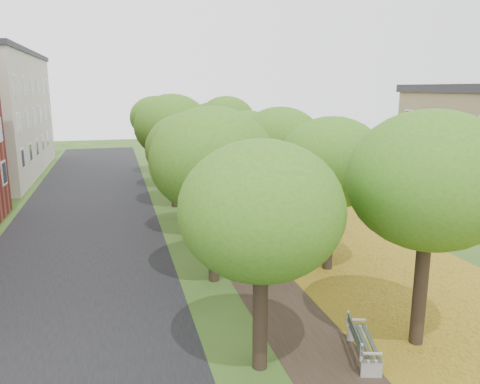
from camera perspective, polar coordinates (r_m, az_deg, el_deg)
ground at (r=14.11m, az=11.47°, el=-18.90°), size 120.00×120.00×0.00m
street_asphalt at (r=26.78m, az=-18.47°, el=-3.96°), size 8.00×70.00×0.01m
footpath at (r=27.29m, az=-2.56°, el=-3.00°), size 3.20×70.00×0.01m
leaf_verge at (r=28.74m, az=7.22°, el=-2.29°), size 7.50×70.00×0.01m
parking_lot at (r=33.63m, az=20.12°, el=-0.79°), size 9.00×16.00×0.01m
tree_row_west at (r=26.07m, az=-7.42°, el=6.36°), size 4.26×34.26×6.38m
tree_row_east at (r=27.11m, az=2.75°, el=6.69°), size 4.26×34.26×6.38m
bench at (r=13.90m, az=14.62°, el=-17.30°), size 1.10×2.03×0.92m
car_silver at (r=27.47m, az=22.82°, el=-2.25°), size 4.82×3.14×1.52m
car_red at (r=27.97m, az=22.03°, el=-1.95°), size 4.76×2.20×1.51m
car_grey at (r=33.17m, az=15.44°, el=0.52°), size 4.64×2.04×1.33m
car_white at (r=33.98m, az=14.77°, el=0.89°), size 5.44×3.69×1.38m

